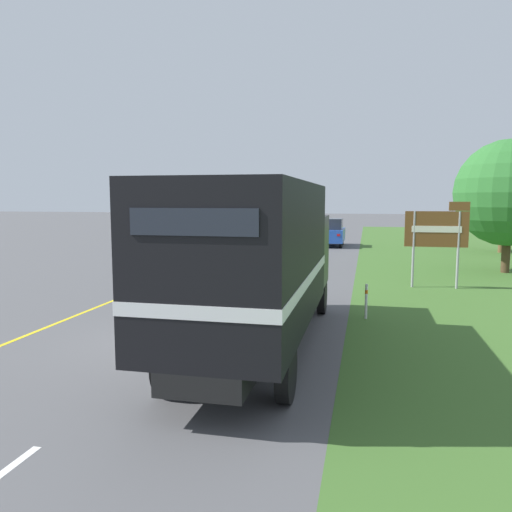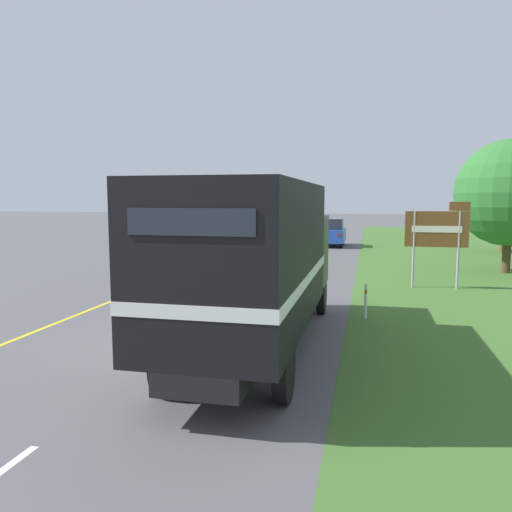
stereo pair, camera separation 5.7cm
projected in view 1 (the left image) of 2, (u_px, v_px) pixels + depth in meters
The scene contains 15 objects.
ground_plane at pixel (177, 342), 11.31m from camera, with size 200.00×200.00×0.00m, color #515154.
edge_line_yellow at pixel (225, 256), 28.39m from camera, with size 0.12×64.28×0.01m, color yellow.
centre_dash_near at pixel (183, 337), 11.66m from camera, with size 0.12×2.60×0.01m, color white.
centre_dash_mid_a at pixel (249, 288), 18.06m from camera, with size 0.12×2.60×0.01m, color white.
centre_dash_mid_b at pixel (280, 265), 24.46m from camera, with size 0.12×2.60×0.01m, color white.
centre_dash_far at pixel (298, 251), 30.86m from camera, with size 0.12×2.60×0.01m, color white.
centre_dash_farthest at pixel (310, 242), 37.26m from camera, with size 0.12×2.60×0.01m, color white.
horse_trailer_truck at pixel (258, 259), 10.39m from camera, with size 2.36×8.54×3.53m.
lead_car_white at pixel (240, 245), 24.90m from camera, with size 1.80×3.91×1.83m.
lead_car_blue_ahead at pixel (331, 232), 34.02m from camera, with size 1.80×3.83×1.90m.
lead_car_white_ahead at pixel (305, 222), 49.31m from camera, with size 1.80×3.98×1.89m.
highway_sign at pixel (438, 232), 17.90m from camera, with size 2.19×0.09×3.12m.
roadside_tree_near at pixel (509, 193), 21.52m from camera, with size 4.61×4.61×5.79m.
roadside_tree_mid at pixel (504, 196), 29.67m from camera, with size 4.46×4.46×5.65m.
delineator_post at pixel (366, 300), 13.42m from camera, with size 0.08×0.08×0.95m.
Camera 1 is at (4.14, -10.36, 3.23)m, focal length 35.00 mm.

